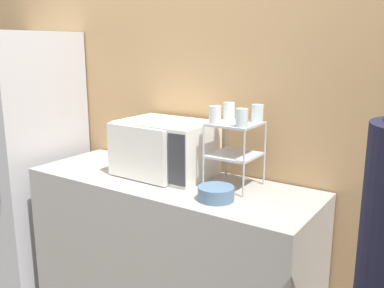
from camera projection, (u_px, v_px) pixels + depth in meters
wall_back at (201, 106)px, 2.55m from camera, size 8.00×0.06×2.60m
counter at (169, 256)px, 2.47m from camera, size 1.67×0.59×0.92m
microwave at (165, 148)px, 2.44m from camera, size 0.52×0.40×0.31m
dish_rack at (235, 141)px, 2.20m from camera, size 0.24×0.25×0.34m
glass_front_left at (215, 115)px, 2.15m from camera, size 0.06×0.06×0.09m
glass_back_right at (257, 113)px, 2.20m from camera, size 0.06×0.06×0.09m
glass_front_right at (242, 118)px, 2.06m from camera, size 0.06×0.06×0.09m
glass_back_left at (229, 111)px, 2.28m from camera, size 0.06×0.06×0.09m
bowl at (216, 194)px, 2.06m from camera, size 0.18×0.18×0.07m
refrigerator at (25, 158)px, 3.03m from camera, size 0.63×0.68×1.74m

